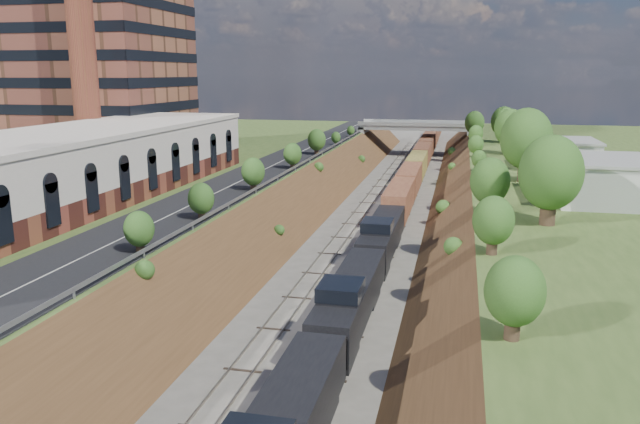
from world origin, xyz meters
TOP-DOWN VIEW (x-y plane):
  - platform_left at (-33.00, 60.00)m, footprint 44.00×180.00m
  - embankment_left at (-11.00, 60.00)m, footprint 10.00×180.00m
  - embankment_right at (11.00, 60.00)m, footprint 10.00×180.00m
  - rail_left_track at (-2.60, 60.00)m, footprint 1.58×180.00m
  - rail_right_track at (2.60, 60.00)m, footprint 1.58×180.00m
  - road at (-15.50, 60.00)m, footprint 8.00×180.00m
  - guardrail at (-11.40, 59.80)m, footprint 0.10×171.00m
  - commercial_building at (-28.00, 38.00)m, footprint 14.30×62.30m
  - smokestack at (-36.00, 56.00)m, footprint 3.20×3.20m
  - overpass at (0.00, 122.00)m, footprint 24.50×8.30m
  - white_building_near at (23.50, 52.00)m, footprint 9.00×12.00m
  - white_building_far at (23.00, 74.00)m, footprint 8.00×10.00m
  - tree_right_large at (17.00, 40.00)m, footprint 5.25×5.25m
  - tree_left_crest at (-11.80, 20.00)m, footprint 2.45×2.45m
  - freight_train at (2.60, 89.62)m, footprint 2.76×170.97m

SIDE VIEW (x-z plane):
  - embankment_left at x=-11.00m, z-range -5.00..5.00m
  - embankment_right at x=11.00m, z-range -5.00..5.00m
  - rail_left_track at x=-2.60m, z-range 0.00..0.18m
  - rail_right_track at x=2.60m, z-range 0.00..0.18m
  - freight_train at x=2.60m, z-range 0.18..4.73m
  - platform_left at x=-33.00m, z-range 0.00..5.00m
  - overpass at x=0.00m, z-range 1.22..8.62m
  - road at x=-15.50m, z-range 5.00..5.10m
  - guardrail at x=-11.40m, z-range 5.20..5.90m
  - white_building_far at x=23.00m, z-range 5.00..8.60m
  - white_building_near at x=23.50m, z-range 5.00..9.00m
  - tree_left_crest at x=-11.80m, z-range 5.26..8.82m
  - commercial_building at x=-28.00m, z-range 5.01..12.01m
  - tree_right_large at x=17.00m, z-range 5.58..13.19m
  - smokestack at x=-36.00m, z-range 5.00..45.00m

